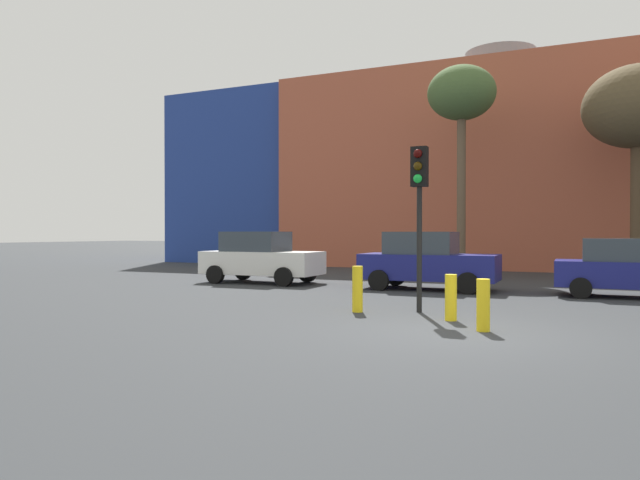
# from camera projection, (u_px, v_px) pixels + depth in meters

# --- Properties ---
(ground_plane) EXTENTS (200.00, 200.00, 0.00)m
(ground_plane) POSITION_uv_depth(u_px,v_px,m) (456.00, 332.00, 10.37)
(ground_plane) COLOR #2D3033
(building_backdrop) EXTENTS (38.95, 13.39, 12.33)m
(building_backdrop) POSITION_uv_depth(u_px,v_px,m) (500.00, 175.00, 33.47)
(building_backdrop) COLOR #B2563D
(building_backdrop) RESTS_ON ground_plane
(parked_car_0) EXTENTS (4.27, 2.09, 1.85)m
(parked_car_0) POSITION_uv_depth(u_px,v_px,m) (260.00, 257.00, 20.72)
(parked_car_0) COLOR white
(parked_car_0) RESTS_ON ground_plane
(parked_car_1) EXTENTS (4.24, 2.08, 1.84)m
(parked_car_1) POSITION_uv_depth(u_px,v_px,m) (427.00, 261.00, 18.24)
(parked_car_1) COLOR navy
(parked_car_1) RESTS_ON ground_plane
(parked_car_2) EXTENTS (3.80, 1.87, 1.65)m
(parked_car_2) POSITION_uv_depth(u_px,v_px,m) (626.00, 268.00, 15.96)
(parked_car_2) COLOR navy
(parked_car_2) RESTS_ON ground_plane
(traffic_light_island) EXTENTS (0.37, 0.37, 3.74)m
(traffic_light_island) POSITION_uv_depth(u_px,v_px,m) (419.00, 190.00, 12.93)
(traffic_light_island) COLOR black
(traffic_light_island) RESTS_ON ground_plane
(bare_tree_1) EXTENTS (3.94, 3.94, 8.20)m
(bare_tree_1) POSITION_uv_depth(u_px,v_px,m) (637.00, 109.00, 21.84)
(bare_tree_1) COLOR brown
(bare_tree_1) RESTS_ON ground_plane
(bare_tree_2) EXTENTS (2.88, 2.88, 8.92)m
(bare_tree_2) POSITION_uv_depth(u_px,v_px,m) (462.00, 98.00, 24.38)
(bare_tree_2) COLOR brown
(bare_tree_2) RESTS_ON ground_plane
(bollard_yellow_0) EXTENTS (0.24, 0.24, 0.95)m
(bollard_yellow_0) POSITION_uv_depth(u_px,v_px,m) (451.00, 298.00, 11.73)
(bollard_yellow_0) COLOR yellow
(bollard_yellow_0) RESTS_ON ground_plane
(bollard_yellow_1) EXTENTS (0.24, 0.24, 1.04)m
(bollard_yellow_1) POSITION_uv_depth(u_px,v_px,m) (357.00, 289.00, 13.02)
(bollard_yellow_1) COLOR yellow
(bollard_yellow_1) RESTS_ON ground_plane
(bollard_yellow_2) EXTENTS (0.24, 0.24, 0.96)m
(bollard_yellow_2) POSITION_uv_depth(u_px,v_px,m) (483.00, 305.00, 10.45)
(bollard_yellow_2) COLOR yellow
(bollard_yellow_2) RESTS_ON ground_plane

